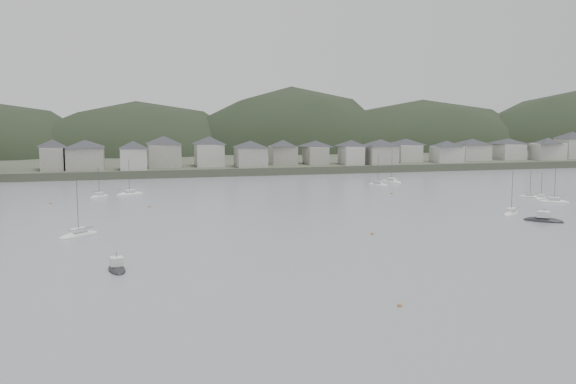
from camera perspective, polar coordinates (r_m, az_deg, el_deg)
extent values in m
plane|color=slate|center=(95.68, 10.94, -9.20)|extent=(900.00, 900.00, 0.00)
cube|color=#383D2D|center=(380.97, -7.95, 3.45)|extent=(900.00, 250.00, 3.00)
ellipsoid|color=black|center=(357.97, -12.69, 1.25)|extent=(132.08, 90.41, 79.74)
ellipsoid|color=black|center=(369.29, 0.29, 1.19)|extent=(133.88, 88.37, 101.41)
ellipsoid|color=black|center=(389.61, 11.28, 1.72)|extent=(165.81, 81.78, 82.55)
cube|color=gray|center=(267.09, -19.41, 2.71)|extent=(8.34, 12.91, 8.59)
pyramid|color=#2C2D32|center=(266.73, -19.47, 3.95)|extent=(15.78, 15.78, 3.01)
cube|color=gray|center=(265.58, -16.92, 2.76)|extent=(13.68, 13.35, 8.36)
pyramid|color=#2C2D32|center=(265.22, -16.96, 3.97)|extent=(20.07, 20.07, 2.93)
cube|color=#A8A69E|center=(259.93, -13.06, 2.76)|extent=(9.78, 10.20, 8.08)
pyramid|color=#2C2D32|center=(259.57, -13.10, 3.96)|extent=(14.83, 14.83, 2.83)
cube|color=gray|center=(269.91, -10.53, 3.10)|extent=(12.59, 13.33, 9.09)
pyramid|color=#2C2D32|center=(269.54, -10.56, 4.40)|extent=(19.24, 19.24, 3.18)
cube|color=#A8A69E|center=(269.98, -6.74, 3.15)|extent=(10.74, 12.17, 8.87)
pyramid|color=#2C2D32|center=(269.61, -6.76, 4.42)|extent=(17.01, 17.01, 3.10)
cube|color=gray|center=(265.95, -3.21, 3.00)|extent=(11.63, 12.09, 7.69)
pyramid|color=#2C2D32|center=(265.61, -3.22, 4.12)|extent=(17.61, 17.61, 2.69)
cube|color=gray|center=(277.60, -0.42, 3.17)|extent=(10.37, 9.35, 7.44)
pyramid|color=#2C2D32|center=(277.27, -0.42, 4.20)|extent=(14.65, 14.65, 2.60)
cube|color=gray|center=(278.70, 2.37, 3.16)|extent=(8.24, 12.20, 7.22)
pyramid|color=#2C2D32|center=(278.38, 2.38, 4.16)|extent=(15.17, 15.17, 2.53)
cube|color=#A8A69E|center=(277.92, 5.42, 3.14)|extent=(8.06, 10.91, 7.46)
pyramid|color=#2C2D32|center=(277.60, 5.44, 4.18)|extent=(14.08, 14.08, 2.61)
cube|color=gray|center=(280.82, 7.90, 3.17)|extent=(11.73, 11.78, 7.66)
pyramid|color=#2C2D32|center=(280.50, 7.92, 4.22)|extent=(17.46, 17.46, 2.68)
cube|color=#A8A69E|center=(296.01, 10.05, 3.31)|extent=(10.19, 13.02, 7.33)
pyramid|color=#2C2D32|center=(295.71, 10.07, 4.26)|extent=(17.23, 17.23, 2.57)
cube|color=#A8A69E|center=(294.48, 13.40, 3.15)|extent=(11.70, 9.81, 6.88)
pyramid|color=#2C2D32|center=(294.19, 13.43, 4.06)|extent=(15.97, 15.97, 2.41)
cube|color=#A8A69E|center=(310.21, 15.43, 3.31)|extent=(12.83, 12.48, 7.00)
pyramid|color=#2C2D32|center=(309.94, 15.46, 4.18)|extent=(18.79, 18.79, 2.45)
cube|color=#A8A69E|center=(319.99, 18.26, 3.31)|extent=(11.07, 13.50, 6.97)
pyramid|color=#2C2D32|center=(319.72, 18.29, 4.15)|extent=(18.25, 18.25, 2.44)
cube|color=#A8A69E|center=(322.03, 21.29, 3.24)|extent=(13.75, 9.12, 7.34)
pyramid|color=#2C2D32|center=(321.75, 21.34, 4.12)|extent=(16.97, 16.97, 2.57)
cube|color=#A8A69E|center=(336.92, 23.05, 3.46)|extent=(11.37, 11.57, 9.05)
pyramid|color=#2C2D32|center=(336.62, 23.11, 4.50)|extent=(17.03, 17.03, 3.17)
ellipsoid|color=silver|center=(210.39, -13.37, -0.21)|extent=(9.04, 5.54, 1.72)
cube|color=silver|center=(210.24, -13.38, 0.11)|extent=(3.48, 2.81, 0.70)
cylinder|color=#3F3F42|center=(209.75, -13.41, 1.29)|extent=(0.12, 0.12, 10.77)
cylinder|color=#3F3F42|center=(210.70, -13.78, 0.26)|extent=(3.68, 1.42, 0.10)
ellipsoid|color=silver|center=(211.68, 19.95, -0.41)|extent=(6.30, 5.53, 1.28)
cube|color=silver|center=(211.56, 19.96, -0.15)|extent=(2.63, 2.48, 0.70)
cylinder|color=#3F3F42|center=(211.19, 20.00, 0.71)|extent=(0.12, 0.12, 7.99)
cylinder|color=#3F3F42|center=(210.41, 19.87, -0.04)|extent=(2.33, 1.84, 0.10)
ellipsoid|color=silver|center=(209.17, 20.79, -0.53)|extent=(6.19, 5.11, 1.23)
cube|color=silver|center=(209.05, 20.80, -0.28)|extent=(2.54, 2.34, 0.70)
cylinder|color=#3F3F42|center=(208.69, 20.84, 0.55)|extent=(0.12, 0.12, 7.69)
cylinder|color=#3F3F42|center=(208.98, 20.51, -0.12)|extent=(2.34, 1.65, 0.10)
ellipsoid|color=silver|center=(240.34, 8.83, 0.83)|extent=(6.57, 9.67, 1.85)
cube|color=silver|center=(240.20, 8.84, 1.12)|extent=(3.21, 3.80, 0.70)
cylinder|color=#3F3F42|center=(239.74, 8.86, 2.24)|extent=(0.12, 0.12, 11.59)
cylinder|color=#3F3F42|center=(241.80, 8.85, 1.29)|extent=(1.83, 3.83, 0.10)
ellipsoid|color=silver|center=(146.57, -17.44, -3.59)|extent=(9.35, 8.48, 1.92)
cube|color=silver|center=(146.34, -17.46, -3.11)|extent=(3.93, 3.77, 0.70)
cylinder|color=#3F3F42|center=(145.56, -17.53, -1.22)|extent=(0.12, 0.12, 11.99)
cylinder|color=#3F3F42|center=(145.08, -16.97, -2.96)|extent=(3.39, 2.83, 0.10)
ellipsoid|color=silver|center=(207.41, -15.81, -0.39)|extent=(6.57, 6.30, 1.38)
cube|color=silver|center=(207.28, -15.82, -0.12)|extent=(2.80, 2.75, 0.70)
cylinder|color=#3F3F42|center=(206.88, -15.85, 0.83)|extent=(0.12, 0.12, 8.62)
cylinder|color=#3F3F42|center=(208.08, -16.06, 0.05)|extent=(2.35, 2.18, 0.10)
ellipsoid|color=silver|center=(177.04, 18.52, -1.79)|extent=(8.37, 7.77, 1.73)
cube|color=silver|center=(176.87, 18.53, -1.42)|extent=(3.54, 3.43, 0.70)
cylinder|color=#3F3F42|center=(176.28, 18.59, 0.00)|extent=(0.12, 0.12, 10.83)
cylinder|color=#3F3F42|center=(176.57, 19.04, -1.27)|extent=(3.01, 2.63, 0.10)
ellipsoid|color=silver|center=(230.95, 7.68, 0.59)|extent=(6.62, 8.31, 1.64)
cube|color=silver|center=(230.82, 7.69, 0.86)|extent=(3.06, 3.39, 0.70)
cylinder|color=#3F3F42|center=(230.40, 7.71, 1.89)|extent=(0.12, 0.12, 10.24)
cylinder|color=#3F3F42|center=(229.33, 7.62, 0.96)|extent=(2.07, 3.16, 0.10)
ellipsoid|color=silver|center=(202.70, 21.77, -0.82)|extent=(8.47, 6.18, 1.64)
cube|color=silver|center=(202.55, 21.79, -0.50)|extent=(3.38, 2.94, 0.70)
cylinder|color=#3F3F42|center=(202.06, 21.84, 0.66)|extent=(0.12, 0.12, 10.25)
cylinder|color=#3F3F42|center=(203.80, 21.98, -0.31)|extent=(3.30, 1.83, 0.10)
ellipsoid|color=black|center=(168.55, 20.98, -2.35)|extent=(8.91, 8.76, 2.02)
cube|color=silver|center=(168.29, 21.01, -1.79)|extent=(3.77, 3.77, 1.40)
cylinder|color=#3F3F42|center=(168.16, 21.02, -1.49)|extent=(0.10, 0.10, 1.20)
ellipsoid|color=black|center=(114.87, -14.40, -6.47)|extent=(3.60, 7.73, 1.64)
cube|color=silver|center=(114.53, -14.43, -5.75)|extent=(2.35, 2.48, 1.40)
cylinder|color=#3F3F42|center=(114.34, -14.44, -5.31)|extent=(0.10, 0.10, 1.20)
sphere|color=#AF773A|center=(209.19, 8.86, -0.11)|extent=(0.70, 0.70, 0.70)
sphere|color=#AF773A|center=(183.55, -11.76, -1.22)|extent=(0.70, 0.70, 0.70)
sphere|color=#AF773A|center=(197.21, -19.61, -0.90)|extent=(0.70, 0.70, 0.70)
sphere|color=#AF773A|center=(93.29, 9.53, -9.50)|extent=(0.70, 0.70, 0.70)
sphere|color=#AF773A|center=(142.94, 7.21, -3.54)|extent=(0.70, 0.70, 0.70)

